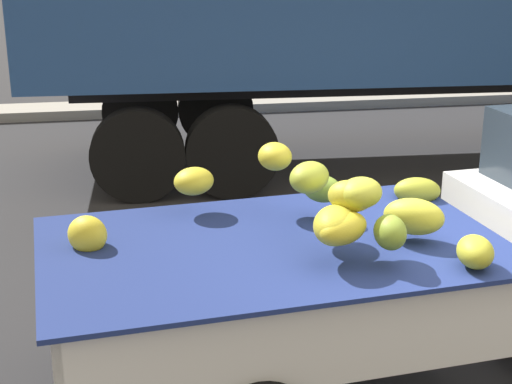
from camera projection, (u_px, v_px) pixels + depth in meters
ground at (476, 383)px, 5.25m from camera, size 220.00×220.00×0.00m
curb_strip at (250, 104)px, 13.68m from camera, size 80.00×0.80×0.16m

